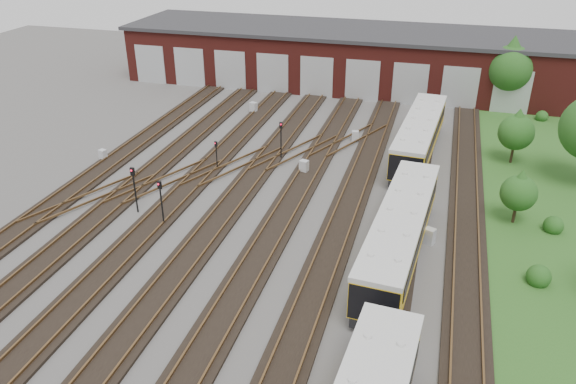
# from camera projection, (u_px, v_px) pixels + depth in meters

# --- Properties ---
(ground) EXTENTS (120.00, 120.00, 0.00)m
(ground) POSITION_uv_depth(u_px,v_px,m) (214.00, 273.00, 32.31)
(ground) COLOR #474542
(ground) RESTS_ON ground
(track_network) EXTENTS (30.40, 70.00, 0.33)m
(track_network) POSITION_uv_depth(u_px,v_px,m) (215.00, 266.00, 32.80)
(track_network) COLOR black
(track_network) RESTS_ON ground
(maintenance_shed) EXTENTS (51.00, 12.50, 6.35)m
(maintenance_shed) POSITION_uv_depth(u_px,v_px,m) (345.00, 56.00, 65.02)
(maintenance_shed) COLOR #581A16
(maintenance_shed) RESTS_ON ground
(grass_verge) EXTENTS (8.00, 55.00, 0.05)m
(grass_verge) POSITION_uv_depth(u_px,v_px,m) (547.00, 233.00, 36.23)
(grass_verge) COLOR #23521B
(grass_verge) RESTS_ON ground
(metro_train) EXTENTS (3.65, 46.59, 2.98)m
(metro_train) POSITION_uv_depth(u_px,v_px,m) (400.00, 233.00, 32.69)
(metro_train) COLOR black
(metro_train) RESTS_ON ground
(signal_mast_0) EXTENTS (0.29, 0.28, 3.36)m
(signal_mast_0) POSITION_uv_depth(u_px,v_px,m) (134.00, 184.00, 37.77)
(signal_mast_0) COLOR black
(signal_mast_0) RESTS_ON ground
(signal_mast_1) EXTENTS (0.29, 0.28, 3.24)m
(signal_mast_1) POSITION_uv_depth(u_px,v_px,m) (161.00, 198.00, 36.19)
(signal_mast_1) COLOR black
(signal_mast_1) RESTS_ON ground
(signal_mast_2) EXTENTS (0.25, 0.24, 2.46)m
(signal_mast_2) POSITION_uv_depth(u_px,v_px,m) (216.00, 152.00, 44.11)
(signal_mast_2) COLOR black
(signal_mast_2) RESTS_ON ground
(signal_mast_3) EXTENTS (0.29, 0.27, 3.28)m
(signal_mast_3) POSITION_uv_depth(u_px,v_px,m) (281.00, 136.00, 45.73)
(signal_mast_3) COLOR black
(signal_mast_3) RESTS_ON ground
(relay_cabinet_0) EXTENTS (0.67, 0.61, 0.94)m
(relay_cabinet_0) POSITION_uv_depth(u_px,v_px,m) (103.00, 155.00, 46.34)
(relay_cabinet_0) COLOR #B3B5B8
(relay_cabinet_0) RESTS_ON ground
(relay_cabinet_1) EXTENTS (0.78, 0.70, 1.08)m
(relay_cabinet_1) POSITION_uv_depth(u_px,v_px,m) (253.00, 108.00, 56.90)
(relay_cabinet_1) COLOR #B3B5B8
(relay_cabinet_1) RESTS_ON ground
(relay_cabinet_2) EXTENTS (0.75, 0.68, 1.06)m
(relay_cabinet_2) POSITION_uv_depth(u_px,v_px,m) (304.00, 167.00, 44.15)
(relay_cabinet_2) COLOR #B3B5B8
(relay_cabinet_2) RESTS_ON ground
(relay_cabinet_3) EXTENTS (0.66, 0.57, 0.97)m
(relay_cabinet_3) POSITION_uv_depth(u_px,v_px,m) (355.00, 136.00, 50.04)
(relay_cabinet_3) COLOR #B3B5B8
(relay_cabinet_3) RESTS_ON ground
(relay_cabinet_4) EXTENTS (0.79, 0.73, 1.04)m
(relay_cabinet_4) POSITION_uv_depth(u_px,v_px,m) (430.00, 236.00, 34.95)
(relay_cabinet_4) COLOR #B3B5B8
(relay_cabinet_4) RESTS_ON ground
(tree_0) EXTENTS (4.58, 4.58, 7.59)m
(tree_0) POSITION_uv_depth(u_px,v_px,m) (511.00, 63.00, 55.73)
(tree_0) COLOR black
(tree_0) RESTS_ON ground
(tree_1) EXTENTS (2.83, 2.83, 4.69)m
(tree_1) POSITION_uv_depth(u_px,v_px,m) (517.00, 128.00, 44.70)
(tree_1) COLOR black
(tree_1) RESTS_ON ground
(tree_3) EXTENTS (2.36, 2.36, 3.91)m
(tree_3) POSITION_uv_depth(u_px,v_px,m) (520.00, 189.00, 36.31)
(tree_3) COLOR black
(tree_3) RESTS_ON ground
(bush_0) EXTENTS (1.35, 1.35, 1.35)m
(bush_0) POSITION_uv_depth(u_px,v_px,m) (539.00, 274.00, 31.15)
(bush_0) COLOR #1D4513
(bush_0) RESTS_ON ground
(bush_1) EXTENTS (1.26, 1.26, 1.26)m
(bush_1) POSITION_uv_depth(u_px,v_px,m) (554.00, 223.00, 36.16)
(bush_1) COLOR #1D4513
(bush_1) RESTS_ON ground
(bush_2) EXTENTS (1.18, 1.18, 1.18)m
(bush_2) POSITION_uv_depth(u_px,v_px,m) (542.00, 115.00, 54.82)
(bush_2) COLOR #1D4513
(bush_2) RESTS_ON ground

